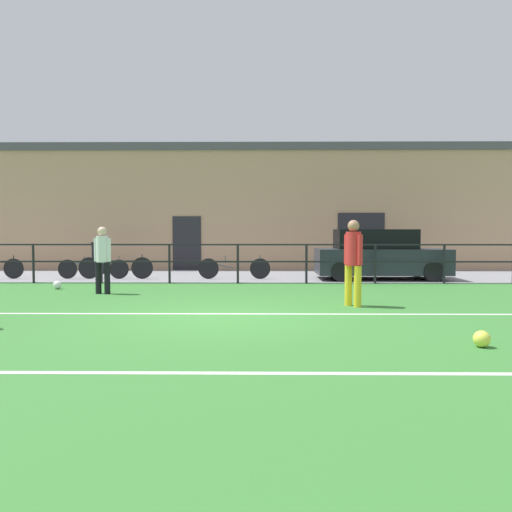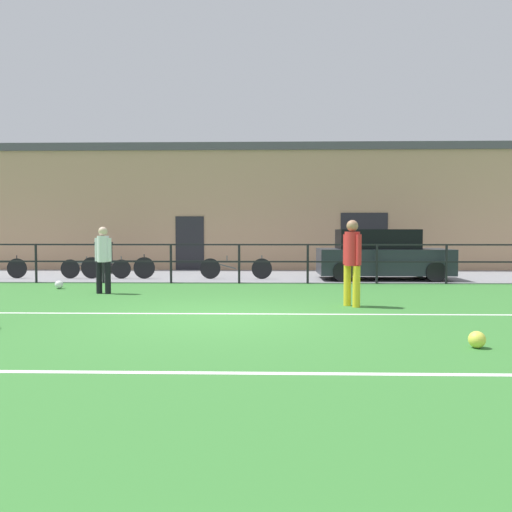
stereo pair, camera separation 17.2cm
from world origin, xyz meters
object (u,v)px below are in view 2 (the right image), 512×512
at_px(soccer_ball_spare, 59,285).
at_px(trash_bin_0, 104,258).
at_px(bicycle_parked_2, 118,267).
at_px(trash_bin_1, 390,257).
at_px(player_winger, 352,257).
at_px(soccer_ball_match, 477,340).
at_px(parked_car_red, 381,256).
at_px(player_striker, 103,256).
at_px(bicycle_parked_1, 236,268).
at_px(bicycle_parked_0, 96,268).

bearing_deg(soccer_ball_spare, trash_bin_0, 94.52).
xyz_separation_m(bicycle_parked_2, trash_bin_1, (9.28, 3.01, 0.20)).
bearing_deg(player_winger, soccer_ball_spare, -148.09).
bearing_deg(soccer_ball_match, parked_car_red, 85.15).
bearing_deg(parked_car_red, soccer_ball_spare, -162.95).
xyz_separation_m(player_striker, player_winger, (5.69, -2.03, 0.07)).
bearing_deg(bicycle_parked_1, bicycle_parked_0, 180.00).
bearing_deg(player_striker, bicycle_parked_2, -63.99).
bearing_deg(player_striker, trash_bin_1, -126.57).
distance_m(soccer_ball_match, parked_car_red, 9.61).
distance_m(soccer_ball_spare, bicycle_parked_0, 2.82).
bearing_deg(player_striker, trash_bin_0, -57.70).
distance_m(soccer_ball_match, bicycle_parked_0, 12.62).
xyz_separation_m(trash_bin_0, trash_bin_1, (10.41, 0.88, -0.00)).
bearing_deg(player_winger, parked_car_red, 127.45).
height_order(parked_car_red, trash_bin_0, parked_car_red).
xyz_separation_m(bicycle_parked_1, trash_bin_1, (5.53, 3.01, 0.22)).
height_order(soccer_ball_match, soccer_ball_spare, soccer_ball_match).
bearing_deg(bicycle_parked_2, soccer_ball_match, -51.99).
distance_m(soccer_ball_spare, parked_car_red, 9.48).
distance_m(bicycle_parked_0, trash_bin_0, 2.18).
distance_m(player_striker, player_winger, 6.04).
relative_size(player_striker, soccer_ball_spare, 7.46).
height_order(parked_car_red, bicycle_parked_2, parked_car_red).
bearing_deg(soccer_ball_match, player_winger, 105.45).
height_order(soccer_ball_match, trash_bin_1, trash_bin_1).
bearing_deg(player_winger, trash_bin_0, -171.55).
distance_m(soccer_ball_match, trash_bin_0, 14.56).
distance_m(soccer_ball_match, bicycle_parked_1, 10.30).
distance_m(bicycle_parked_0, bicycle_parked_1, 4.46).
distance_m(soccer_ball_match, trash_bin_1, 12.73).
relative_size(soccer_ball_match, trash_bin_0, 0.20).
bearing_deg(trash_bin_1, bicycle_parked_2, -162.03).
bearing_deg(bicycle_parked_0, parked_car_red, -0.22).
height_order(player_striker, bicycle_parked_2, player_striker).
distance_m(player_striker, bicycle_parked_2, 3.96).
xyz_separation_m(soccer_ball_match, bicycle_parked_0, (-8.21, 9.59, 0.23)).
relative_size(player_striker, player_winger, 0.93).
bearing_deg(soccer_ball_spare, parked_car_red, 17.05).
xyz_separation_m(player_winger, soccer_ball_match, (1.03, -3.72, -0.88)).
relative_size(parked_car_red, trash_bin_1, 3.62).
bearing_deg(player_striker, soccer_ball_spare, -19.60).
bearing_deg(soccer_ball_match, bicycle_parked_2, 128.01).
relative_size(trash_bin_0, trash_bin_1, 1.00).
distance_m(player_winger, trash_bin_1, 9.32).
relative_size(player_striker, bicycle_parked_2, 0.69).
bearing_deg(parked_car_red, trash_bin_1, 72.26).
bearing_deg(bicycle_parked_1, parked_car_red, -0.44).
height_order(bicycle_parked_0, bicycle_parked_2, bicycle_parked_2).
xyz_separation_m(bicycle_parked_0, bicycle_parked_1, (4.46, 0.00, 0.02)).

